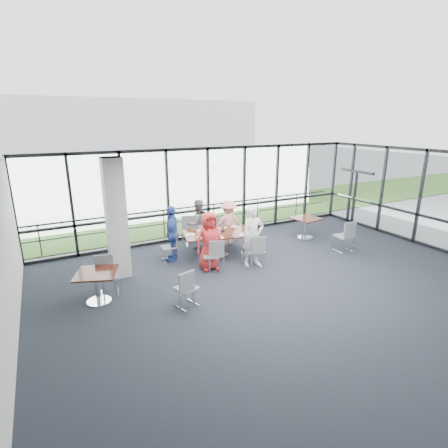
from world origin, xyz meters
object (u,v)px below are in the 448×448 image
chair_main_fl (193,231)px  chair_spare_lb (108,277)px  diner_far_right (228,223)px  chair_main_nr (253,251)px  chair_spare_r (344,236)px  chair_main_end (169,247)px  side_table_left (96,277)px  diner_near_left (209,241)px  diner_end (172,233)px  main_table (220,236)px  structural_column (116,219)px  chair_main_fr (225,231)px  side_table_right (306,221)px  diner_far_left (198,224)px  diner_near_right (253,236)px  chair_spare_la (187,288)px

chair_main_fl → chair_spare_lb: 3.91m
diner_far_right → chair_main_nr: diner_far_right is taller
chair_spare_r → chair_main_end: bearing=164.0°
side_table_left → chair_main_end: bearing=35.3°
diner_near_left → diner_end: size_ratio=0.99×
main_table → chair_main_nr: bearing=-53.2°
diner_end → chair_main_end: size_ratio=1.95×
structural_column → chair_main_fr: 4.05m
diner_near_left → chair_main_nr: (1.23, -0.37, -0.39)m
structural_column → side_table_right: bearing=0.9°
side_table_left → diner_far_right: diner_far_right is taller
side_table_right → chair_main_fr: 2.94m
diner_far_left → chair_main_end: (-1.24, -0.66, -0.38)m
side_table_right → chair_main_fr: size_ratio=1.15×
diner_near_right → diner_end: 2.41m
chair_spare_la → diner_near_right: bearing=10.8°
structural_column → chair_main_end: 1.95m
diner_end → chair_main_end: bearing=-58.3°
chair_main_fr → diner_near_left: bearing=71.8°
side_table_left → diner_far_right: 5.00m
diner_near_right → chair_spare_r: (3.20, -0.39, -0.39)m
chair_main_fl → chair_main_fr: chair_main_fl is taller
structural_column → chair_main_fr: bearing=14.4°
chair_main_nr → chair_main_fl: size_ratio=0.92×
side_table_right → chair_spare_la: chair_spare_la is taller
structural_column → diner_far_right: 3.95m
side_table_left → side_table_right: (7.34, 1.37, -0.00)m
structural_column → chair_spare_lb: (-0.48, -1.00, -1.13)m
structural_column → chair_spare_lb: size_ratio=3.44×
chair_spare_r → side_table_left: bearing=-178.3°
diner_near_left → chair_spare_lb: 2.86m
chair_main_fl → chair_spare_r: chair_spare_r is taller
chair_main_end → chair_spare_lb: size_ratio=0.93×
main_table → chair_main_end: chair_main_end is taller
diner_near_right → chair_main_fr: 2.12m
main_table → chair_spare_lb: (-3.55, -1.05, -0.18)m
structural_column → diner_far_left: bearing=20.2°
diner_far_right → chair_main_fr: (-0.01, 0.17, -0.33)m
side_table_left → diner_near_right: size_ratio=0.64×
main_table → chair_main_fr: chair_main_fr is taller
chair_spare_lb → diner_far_left: bearing=-138.0°
diner_far_left → diner_end: bearing=29.9°
main_table → chair_main_fr: size_ratio=2.77×
side_table_right → chair_main_fr: (-2.81, 0.87, -0.20)m
diner_far_left → chair_spare_lb: diner_far_left is taller
structural_column → main_table: bearing=0.9°
chair_main_fr → chair_spare_la: size_ratio=0.96×
diner_near_right → side_table_left: bearing=-171.7°
chair_main_fr → chair_spare_r: bearing=162.3°
side_table_left → chair_main_end: (2.30, 1.62, -0.21)m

